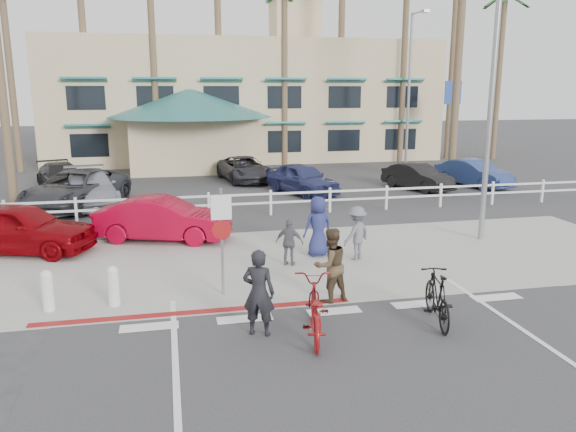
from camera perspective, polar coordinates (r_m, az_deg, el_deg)
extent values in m
plane|color=#333335|center=(12.16, 5.54, -10.72)|extent=(140.00, 140.00, 0.00)
cube|color=#333335|center=(10.46, 8.97, -14.91)|extent=(12.00, 16.00, 0.01)
cube|color=gray|center=(16.23, 0.72, -4.52)|extent=(22.00, 7.00, 0.01)
cube|color=#333335|center=(20.01, -1.84, -1.18)|extent=(40.00, 5.00, 0.01)
cube|color=#333335|center=(29.21, -5.21, 3.23)|extent=(50.00, 16.00, 0.01)
cube|color=maroon|center=(12.76, -9.30, -9.62)|extent=(7.00, 0.25, 0.02)
imported|color=maroon|center=(11.27, 2.70, -9.44)|extent=(1.22, 2.32, 1.16)
imported|color=black|center=(11.24, -3.00, -7.79)|extent=(0.77, 0.65, 1.78)
imported|color=black|center=(12.27, 14.92, -7.99)|extent=(0.94, 1.98, 1.15)
imported|color=#4B3A27|center=(13.00, 4.32, -4.99)|extent=(1.01, 0.88, 1.75)
imported|color=slate|center=(16.23, 6.96, -1.75)|extent=(1.17, 1.05, 1.58)
imported|color=#56575C|center=(15.60, 0.15, -2.69)|extent=(0.85, 0.64, 1.34)
imported|color=navy|center=(16.50, 3.06, -1.06)|extent=(0.97, 0.74, 1.78)
imported|color=maroon|center=(18.65, -12.62, -0.31)|extent=(4.56, 2.75, 1.42)
imported|color=#770208|center=(18.65, -25.67, -1.10)|extent=(4.83, 3.16, 1.53)
imported|color=#2C2D34|center=(24.83, -20.77, 2.55)|extent=(4.55, 6.13, 1.55)
imported|color=gray|center=(25.22, -19.50, 2.71)|extent=(3.06, 5.38, 1.47)
imported|color=navy|center=(26.35, 1.48, 3.81)|extent=(3.15, 4.55, 1.44)
imported|color=black|center=(28.18, 13.03, 3.90)|extent=(2.63, 4.07, 1.27)
imported|color=black|center=(29.59, -22.00, 3.74)|extent=(3.28, 4.81, 1.29)
imported|color=#28282F|center=(30.13, -4.42, 4.78)|extent=(2.79, 4.92, 1.30)
imported|color=navy|center=(29.84, 18.34, 4.14)|extent=(2.75, 4.34, 1.35)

